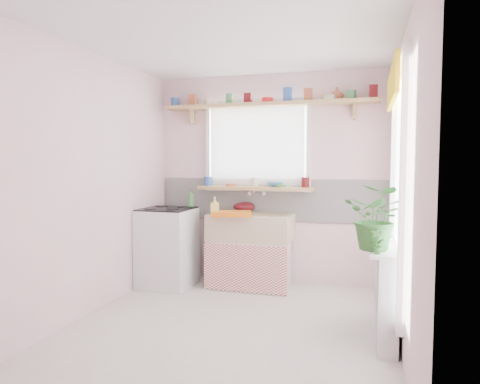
% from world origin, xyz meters
% --- Properties ---
extents(room, '(3.20, 3.20, 3.20)m').
position_xyz_m(room, '(0.66, 0.86, 1.37)').
color(room, silver).
rests_on(room, ground).
extents(sink_unit, '(0.95, 0.65, 1.11)m').
position_xyz_m(sink_unit, '(-0.15, 1.29, 0.43)').
color(sink_unit, white).
rests_on(sink_unit, ground).
extents(cooker, '(0.58, 0.58, 0.93)m').
position_xyz_m(cooker, '(-1.10, 1.05, 0.46)').
color(cooker, white).
rests_on(cooker, ground).
extents(radiator_ledge, '(0.22, 0.95, 0.78)m').
position_xyz_m(radiator_ledge, '(1.30, 0.20, 0.40)').
color(radiator_ledge, white).
rests_on(radiator_ledge, ground).
extents(windowsill, '(1.40, 0.22, 0.04)m').
position_xyz_m(windowsill, '(-0.15, 1.48, 1.14)').
color(windowsill, tan).
rests_on(windowsill, room).
extents(pine_shelf, '(2.52, 0.24, 0.04)m').
position_xyz_m(pine_shelf, '(0.00, 1.47, 2.12)').
color(pine_shelf, tan).
rests_on(pine_shelf, room).
extents(shelf_crockery, '(2.47, 0.11, 0.12)m').
position_xyz_m(shelf_crockery, '(-0.00, 1.47, 2.20)').
color(shelf_crockery, '#3359A5').
rests_on(shelf_crockery, pine_shelf).
extents(sill_crockery, '(1.35, 0.11, 0.12)m').
position_xyz_m(sill_crockery, '(-0.15, 1.48, 1.22)').
color(sill_crockery, '#3359A5').
rests_on(sill_crockery, windowsill).
extents(dish_tray, '(0.52, 0.45, 0.04)m').
position_xyz_m(dish_tray, '(-0.32, 1.10, 0.87)').
color(dish_tray, orange).
rests_on(dish_tray, sink_unit).
extents(colander, '(0.32, 0.32, 0.12)m').
position_xyz_m(colander, '(-0.29, 1.50, 0.91)').
color(colander, '#500D15').
rests_on(colander, sink_unit).
extents(jade_plant, '(0.57, 0.53, 0.51)m').
position_xyz_m(jade_plant, '(1.21, -0.05, 1.03)').
color(jade_plant, '#2A5F26').
rests_on(jade_plant, radiator_ledge).
extents(fruit_bowl, '(0.33, 0.33, 0.07)m').
position_xyz_m(fruit_bowl, '(1.21, 0.20, 0.81)').
color(fruit_bowl, white).
rests_on(fruit_bowl, radiator_ledge).
extents(herb_pot, '(0.11, 0.07, 0.19)m').
position_xyz_m(herb_pot, '(1.21, -0.20, 0.87)').
color(herb_pot, '#35692A').
rests_on(herb_pot, radiator_ledge).
extents(soap_bottle_sink, '(0.12, 0.12, 0.20)m').
position_xyz_m(soap_bottle_sink, '(-0.53, 1.10, 0.95)').
color(soap_bottle_sink, '#E5D565').
rests_on(soap_bottle_sink, sink_unit).
extents(sill_cup, '(0.14, 0.14, 0.09)m').
position_xyz_m(sill_cup, '(-0.77, 1.54, 1.20)').
color(sill_cup, white).
rests_on(sill_cup, windowsill).
extents(sill_bowl, '(0.19, 0.19, 0.06)m').
position_xyz_m(sill_bowl, '(0.08, 1.52, 1.19)').
color(sill_bowl, teal).
rests_on(sill_bowl, windowsill).
extents(shelf_vase, '(0.16, 0.16, 0.15)m').
position_xyz_m(shelf_vase, '(0.79, 1.53, 2.22)').
color(shelf_vase, '#B85D38').
rests_on(shelf_vase, pine_shelf).
extents(cooker_bottle, '(0.10, 0.10, 0.21)m').
position_xyz_m(cooker_bottle, '(-0.88, 1.24, 1.02)').
color(cooker_bottle, '#3E7D41').
rests_on(cooker_bottle, cooker).
extents(fruit, '(0.20, 0.14, 0.10)m').
position_xyz_m(fruit, '(1.22, 0.21, 0.87)').
color(fruit, orange).
rests_on(fruit, fruit_bowl).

